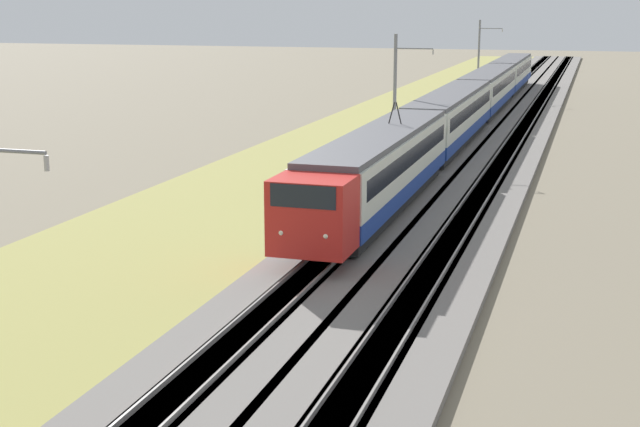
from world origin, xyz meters
The scene contains 8 objects.
ballast_main centered at (50.00, 0.00, 0.15)m, with size 240.00×4.40×0.30m.
ballast_adjacent centered at (50.00, -4.10, 0.15)m, with size 240.00×4.40×0.30m.
track_main centered at (50.00, 0.00, 0.16)m, with size 240.00×1.57×0.45m.
track_adjacent centered at (50.00, -4.10, 0.16)m, with size 240.00×1.57×0.45m.
grass_verge centered at (50.00, 7.03, 0.06)m, with size 240.00×12.34×0.12m.
passenger_train centered at (62.92, 0.00, 2.36)m, with size 86.31×2.99×5.05m.
catenary_mast_mid centered at (47.42, 2.90, 4.10)m, with size 0.22×2.56×7.92m.
catenary_mast_far centered at (89.20, 2.91, 4.25)m, with size 0.22×2.56×8.23m.
Camera 1 is at (-8.83, -9.36, 9.61)m, focal length 50.00 mm.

